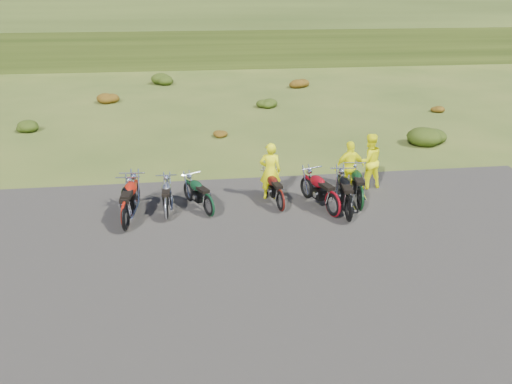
{
  "coord_description": "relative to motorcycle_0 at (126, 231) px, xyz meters",
  "views": [
    {
      "loc": [
        -1.5,
        -12.06,
        6.3
      ],
      "look_at": [
        0.18,
        0.83,
        0.83
      ],
      "focal_mm": 35.0,
      "sensor_mm": 36.0,
      "label": 1
    }
  ],
  "objects": [
    {
      "name": "shrub_7",
      "position": [
        11.76,
        6.61,
        0.46
      ],
      "size": [
        1.56,
        1.56,
        0.92
      ],
      "primitive_type": "ellipsoid",
      "color": "#1E340D",
      "rests_on": "ground"
    },
    {
      "name": "shrub_8",
      "position": [
        14.66,
        11.91,
        0.23
      ],
      "size": [
        0.77,
        0.77,
        0.45
      ],
      "primitive_type": "ellipsoid",
      "color": "#66310C",
      "rests_on": "ground"
    },
    {
      "name": "hill_plateau",
      "position": [
        3.46,
        109.51,
        0.0
      ],
      "size": [
        300.0,
        90.0,
        9.17
      ],
      "primitive_type": "cube",
      "color": "#273712",
      "rests_on": "ground"
    },
    {
      "name": "motorcycle_7",
      "position": [
        6.77,
        0.45,
        0.0
      ],
      "size": [
        0.99,
        2.21,
        1.12
      ],
      "primitive_type": null,
      "rotation": [
        0.0,
        0.0,
        1.43
      ],
      "color": "black",
      "rests_on": "ground"
    },
    {
      "name": "motorcycle_2",
      "position": [
        2.29,
        0.61,
        0.0
      ],
      "size": [
        1.42,
        2.02,
        1.01
      ],
      "primitive_type": null,
      "rotation": [
        0.0,
        0.0,
        2.02
      ],
      "color": "#0E321A",
      "rests_on": "ground"
    },
    {
      "name": "person_right_a",
      "position": [
        7.57,
        2.17,
        0.92
      ],
      "size": [
        1.0,
        0.84,
        1.83
      ],
      "primitive_type": "imported",
      "rotation": [
        0.0,
        0.0,
        3.32
      ],
      "color": "#E3E50C",
      "rests_on": "ground"
    },
    {
      "name": "ground",
      "position": [
        3.46,
        -0.49,
        0.0
      ],
      "size": [
        300.0,
        300.0,
        0.0
      ],
      "primitive_type": "plane",
      "color": "#374B19",
      "rests_on": "ground"
    },
    {
      "name": "shrub_1",
      "position": [
        -5.64,
        10.81,
        0.31
      ],
      "size": [
        1.03,
        1.03,
        0.61
      ],
      "primitive_type": "ellipsoid",
      "color": "#1E340D",
      "rests_on": "ground"
    },
    {
      "name": "shrub_5",
      "position": [
        5.96,
        14.01,
        0.31
      ],
      "size": [
        1.03,
        1.03,
        0.61
      ],
      "primitive_type": "ellipsoid",
      "color": "#1E340D",
      "rests_on": "ground"
    },
    {
      "name": "shrub_4",
      "position": [
        3.06,
        8.71,
        0.23
      ],
      "size": [
        0.77,
        0.77,
        0.45
      ],
      "primitive_type": "ellipsoid",
      "color": "#66310C",
      "rests_on": "ground"
    },
    {
      "name": "hill_slope",
      "position": [
        3.46,
        49.51,
        0.0
      ],
      "size": [
        300.0,
        45.97,
        9.37
      ],
      "primitive_type": null,
      "rotation": [
        0.14,
        0.0,
        0.0
      ],
      "color": "#273712",
      "rests_on": "ground"
    },
    {
      "name": "motorcycle_4",
      "position": [
        4.42,
        0.7,
        0.0
      ],
      "size": [
        0.94,
        1.96,
        0.99
      ],
      "primitive_type": null,
      "rotation": [
        0.0,
        0.0,
        1.75
      ],
      "color": "#49110C",
      "rests_on": "ground"
    },
    {
      "name": "shrub_2",
      "position": [
        -2.74,
        16.11,
        0.38
      ],
      "size": [
        1.3,
        1.3,
        0.77
      ],
      "primitive_type": "ellipsoid",
      "color": "#66310C",
      "rests_on": "ground"
    },
    {
      "name": "motorcycle_3",
      "position": [
        1.09,
        0.52,
        0.0
      ],
      "size": [
        0.64,
        1.9,
        0.99
      ],
      "primitive_type": null,
      "rotation": [
        0.0,
        0.0,
        1.57
      ],
      "color": "#98979C",
      "rests_on": "ground"
    },
    {
      "name": "motorcycle_0",
      "position": [
        0.0,
        0.0,
        0.0
      ],
      "size": [
        0.76,
        2.18,
        1.13
      ],
      "primitive_type": null,
      "rotation": [
        0.0,
        0.0,
        1.55
      ],
      "color": "black",
      "rests_on": "ground"
    },
    {
      "name": "shrub_3",
      "position": [
        0.16,
        21.41,
        0.46
      ],
      "size": [
        1.56,
        1.56,
        0.92
      ],
      "primitive_type": "ellipsoid",
      "color": "#1E340D",
      "rests_on": "ground"
    },
    {
      "name": "gravel_pad",
      "position": [
        3.46,
        -2.49,
        0.0
      ],
      "size": [
        20.0,
        12.0,
        0.04
      ],
      "primitive_type": "cube",
      "color": "black",
      "rests_on": "ground"
    },
    {
      "name": "motorcycle_1",
      "position": [
        0.01,
        0.07,
        0.0
      ],
      "size": [
        0.98,
        2.36,
        1.2
      ],
      "primitive_type": null,
      "rotation": [
        0.0,
        0.0,
        1.47
      ],
      "color": "#A0190B",
      "rests_on": "ground"
    },
    {
      "name": "person_middle",
      "position": [
        4.25,
        1.67,
        0.91
      ],
      "size": [
        0.71,
        0.52,
        1.81
      ],
      "primitive_type": "imported",
      "rotation": [
        0.0,
        0.0,
        3.0
      ],
      "color": "#E3E50C",
      "rests_on": "ground"
    },
    {
      "name": "motorcycle_6",
      "position": [
        5.84,
        0.13,
        0.0
      ],
      "size": [
        1.37,
        2.28,
        1.14
      ],
      "primitive_type": null,
      "rotation": [
        0.0,
        0.0,
        1.89
      ],
      "color": "maroon",
      "rests_on": "ground"
    },
    {
      "name": "person_right_b",
      "position": [
        6.82,
        1.81,
        0.86
      ],
      "size": [
        1.06,
        0.56,
        1.72
      ],
      "primitive_type": "imported",
      "rotation": [
        0.0,
        0.0,
        3.29
      ],
      "color": "#E3E50C",
      "rests_on": "ground"
    },
    {
      "name": "shrub_6",
      "position": [
        8.86,
        19.31,
        0.38
      ],
      "size": [
        1.3,
        1.3,
        0.77
      ],
      "primitive_type": "ellipsoid",
      "color": "#66310C",
      "rests_on": "ground"
    },
    {
      "name": "motorcycle_5",
      "position": [
        6.21,
        -0.22,
        0.0
      ],
      "size": [
        0.98,
        2.32,
        1.18
      ],
      "primitive_type": null,
      "rotation": [
        0.0,
        0.0,
        1.47
      ],
      "color": "black",
      "rests_on": "ground"
    }
  ]
}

